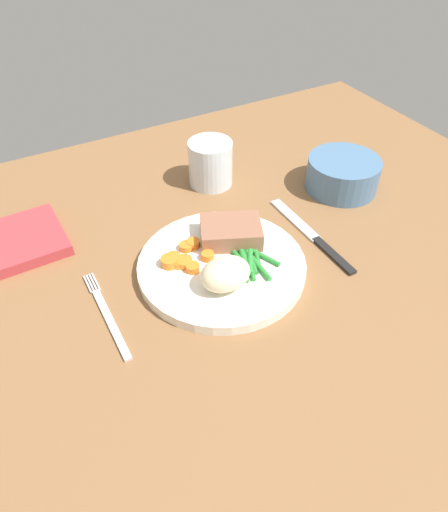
{
  "coord_description": "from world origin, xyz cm",
  "views": [
    {
      "loc": [
        -23.71,
        -45.32,
        49.67
      ],
      "look_at": [
        0.38,
        -1.54,
        4.6
      ],
      "focal_mm": 33.23,
      "sensor_mm": 36.0,
      "label": 1
    }
  ],
  "objects_px": {
    "knife": "(313,236)",
    "water_glass": "(211,166)",
    "meat_portion": "(231,232)",
    "salad_bowl": "(343,172)",
    "napkin": "(25,239)",
    "fork": "(107,314)",
    "dinner_plate": "(224,265)"
  },
  "relations": [
    {
      "from": "dinner_plate",
      "to": "napkin",
      "type": "bearing_deg",
      "value": 140.57
    },
    {
      "from": "meat_portion",
      "to": "salad_bowl",
      "type": "distance_m",
      "value": 0.26
    },
    {
      "from": "dinner_plate",
      "to": "salad_bowl",
      "type": "xyz_separation_m",
      "value": [
        0.28,
        0.09,
        0.02
      ]
    },
    {
      "from": "meat_portion",
      "to": "napkin",
      "type": "bearing_deg",
      "value": 149.72
    },
    {
      "from": "napkin",
      "to": "fork",
      "type": "bearing_deg",
      "value": -72.73
    },
    {
      "from": "meat_portion",
      "to": "napkin",
      "type": "height_order",
      "value": "meat_portion"
    },
    {
      "from": "water_glass",
      "to": "salad_bowl",
      "type": "relative_size",
      "value": 0.64
    },
    {
      "from": "meat_portion",
      "to": "knife",
      "type": "distance_m",
      "value": 0.13
    },
    {
      "from": "meat_portion",
      "to": "napkin",
      "type": "xyz_separation_m",
      "value": [
        -0.27,
        0.16,
        -0.02
      ]
    },
    {
      "from": "salad_bowl",
      "to": "napkin",
      "type": "relative_size",
      "value": 1.0
    },
    {
      "from": "meat_portion",
      "to": "fork",
      "type": "height_order",
      "value": "meat_portion"
    },
    {
      "from": "meat_portion",
      "to": "salad_bowl",
      "type": "xyz_separation_m",
      "value": [
        0.25,
        0.05,
        0.0
      ]
    },
    {
      "from": "fork",
      "to": "napkin",
      "type": "bearing_deg",
      "value": 111.0
    },
    {
      "from": "meat_portion",
      "to": "knife",
      "type": "bearing_deg",
      "value": -18.2
    },
    {
      "from": "meat_portion",
      "to": "dinner_plate",
      "type": "bearing_deg",
      "value": -130.6
    },
    {
      "from": "knife",
      "to": "water_glass",
      "type": "relative_size",
      "value": 2.55
    },
    {
      "from": "knife",
      "to": "meat_portion",
      "type": "bearing_deg",
      "value": 161.17
    },
    {
      "from": "napkin",
      "to": "knife",
      "type": "bearing_deg",
      "value": -26.75
    },
    {
      "from": "fork",
      "to": "meat_portion",
      "type": "bearing_deg",
      "value": 14.66
    },
    {
      "from": "meat_portion",
      "to": "water_glass",
      "type": "xyz_separation_m",
      "value": [
        0.06,
        0.17,
        0.0
      ]
    },
    {
      "from": "meat_portion",
      "to": "water_glass",
      "type": "bearing_deg",
      "value": 71.95
    },
    {
      "from": "dinner_plate",
      "to": "meat_portion",
      "type": "height_order",
      "value": "meat_portion"
    },
    {
      "from": "fork",
      "to": "napkin",
      "type": "relative_size",
      "value": 1.32
    },
    {
      "from": "dinner_plate",
      "to": "salad_bowl",
      "type": "distance_m",
      "value": 0.3
    },
    {
      "from": "dinner_plate",
      "to": "knife",
      "type": "distance_m",
      "value": 0.16
    },
    {
      "from": "fork",
      "to": "salad_bowl",
      "type": "relative_size",
      "value": 1.32
    },
    {
      "from": "water_glass",
      "to": "salad_bowl",
      "type": "height_order",
      "value": "water_glass"
    },
    {
      "from": "knife",
      "to": "salad_bowl",
      "type": "height_order",
      "value": "salad_bowl"
    },
    {
      "from": "knife",
      "to": "napkin",
      "type": "relative_size",
      "value": 1.63
    },
    {
      "from": "fork",
      "to": "salad_bowl",
      "type": "height_order",
      "value": "salad_bowl"
    },
    {
      "from": "meat_portion",
      "to": "water_glass",
      "type": "height_order",
      "value": "water_glass"
    },
    {
      "from": "meat_portion",
      "to": "salad_bowl",
      "type": "height_order",
      "value": "salad_bowl"
    }
  ]
}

